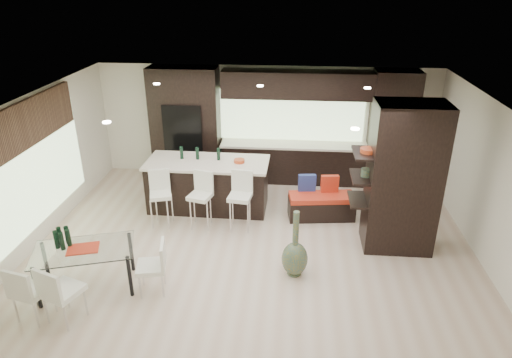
# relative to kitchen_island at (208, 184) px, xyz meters

# --- Properties ---
(ground) EXTENTS (8.00, 8.00, 0.00)m
(ground) POSITION_rel_kitchen_island_xyz_m (1.11, -1.60, -0.53)
(ground) COLOR beige
(ground) RESTS_ON ground
(back_wall) EXTENTS (8.00, 0.02, 2.70)m
(back_wall) POSITION_rel_kitchen_island_xyz_m (1.11, 1.90, 0.82)
(back_wall) COLOR white
(back_wall) RESTS_ON ground
(left_wall) EXTENTS (0.02, 7.00, 2.70)m
(left_wall) POSITION_rel_kitchen_island_xyz_m (-2.89, -1.60, 0.82)
(left_wall) COLOR white
(left_wall) RESTS_ON ground
(right_wall) EXTENTS (0.02, 7.00, 2.70)m
(right_wall) POSITION_rel_kitchen_island_xyz_m (5.11, -1.60, 0.82)
(right_wall) COLOR white
(right_wall) RESTS_ON ground
(ceiling) EXTENTS (8.00, 7.00, 0.02)m
(ceiling) POSITION_rel_kitchen_island_xyz_m (1.11, -1.60, 2.17)
(ceiling) COLOR white
(ceiling) RESTS_ON ground
(window_left) EXTENTS (0.04, 3.20, 1.90)m
(window_left) POSITION_rel_kitchen_island_xyz_m (-2.85, -1.40, 0.82)
(window_left) COLOR #B2D199
(window_left) RESTS_ON left_wall
(window_back) EXTENTS (3.40, 0.04, 1.20)m
(window_back) POSITION_rel_kitchen_island_xyz_m (1.71, 1.86, 1.02)
(window_back) COLOR #B2D199
(window_back) RESTS_ON back_wall
(stone_accent) EXTENTS (0.08, 3.00, 0.80)m
(stone_accent) POSITION_rel_kitchen_island_xyz_m (-2.82, -1.40, 1.72)
(stone_accent) COLOR brown
(stone_accent) RESTS_ON left_wall
(ceiling_spots) EXTENTS (4.00, 3.00, 0.02)m
(ceiling_spots) POSITION_rel_kitchen_island_xyz_m (1.11, -1.35, 2.15)
(ceiling_spots) COLOR white
(ceiling_spots) RESTS_ON ceiling
(back_cabinetry) EXTENTS (6.80, 0.68, 2.70)m
(back_cabinetry) POSITION_rel_kitchen_island_xyz_m (1.61, 1.57, 0.82)
(back_cabinetry) COLOR black
(back_cabinetry) RESTS_ON ground
(refrigerator) EXTENTS (0.90, 0.68, 1.90)m
(refrigerator) POSITION_rel_kitchen_island_xyz_m (-0.79, 1.52, 0.42)
(refrigerator) COLOR black
(refrigerator) RESTS_ON ground
(partition_column) EXTENTS (1.20, 0.80, 2.70)m
(partition_column) POSITION_rel_kitchen_island_xyz_m (3.71, -1.20, 0.82)
(partition_column) COLOR black
(partition_column) RESTS_ON ground
(kitchen_island) EXTENTS (2.56, 1.13, 1.06)m
(kitchen_island) POSITION_rel_kitchen_island_xyz_m (0.00, 0.00, 0.00)
(kitchen_island) COLOR black
(kitchen_island) RESTS_ON ground
(stool_left) EXTENTS (0.51, 0.51, 0.92)m
(stool_left) POSITION_rel_kitchen_island_xyz_m (-0.78, -0.85, -0.07)
(stool_left) COLOR white
(stool_left) RESTS_ON ground
(stool_mid) EXTENTS (0.50, 0.50, 0.92)m
(stool_mid) POSITION_rel_kitchen_island_xyz_m (0.00, -0.85, -0.07)
(stool_mid) COLOR white
(stool_mid) RESTS_ON ground
(stool_right) EXTENTS (0.47, 0.47, 0.95)m
(stool_right) POSITION_rel_kitchen_island_xyz_m (0.78, -0.86, -0.05)
(stool_right) COLOR white
(stool_right) RESTS_ON ground
(bench) EXTENTS (1.39, 0.68, 0.51)m
(bench) POSITION_rel_kitchen_island_xyz_m (2.39, -0.27, -0.27)
(bench) COLOR black
(bench) RESTS_ON ground
(floor_vase) EXTENTS (0.46, 0.46, 1.18)m
(floor_vase) POSITION_rel_kitchen_island_xyz_m (1.86, -2.27, 0.06)
(floor_vase) COLOR #47563C
(floor_vase) RESTS_ON ground
(dining_table) EXTENTS (1.69, 1.25, 0.72)m
(dining_table) POSITION_rel_kitchen_island_xyz_m (-1.41, -2.93, -0.17)
(dining_table) COLOR white
(dining_table) RESTS_ON ground
(chair_near) EXTENTS (0.62, 0.62, 0.88)m
(chair_near) POSITION_rel_kitchen_island_xyz_m (-1.41, -3.67, -0.09)
(chair_near) COLOR white
(chair_near) RESTS_ON ground
(chair_far) EXTENTS (0.56, 0.56, 0.85)m
(chair_far) POSITION_rel_kitchen_island_xyz_m (-1.88, -3.66, -0.10)
(chair_far) COLOR white
(chair_far) RESTS_ON ground
(chair_end) EXTENTS (0.52, 0.52, 0.81)m
(chair_end) POSITION_rel_kitchen_island_xyz_m (-0.36, -2.93, -0.13)
(chair_end) COLOR white
(chair_end) RESTS_ON ground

